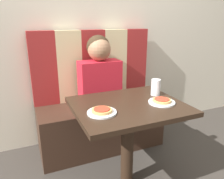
% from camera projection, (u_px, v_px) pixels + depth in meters
% --- Properties ---
extents(wall_back, '(7.00, 0.05, 2.60)m').
position_uv_depth(wall_back, '(89.00, 19.00, 2.24)').
color(wall_back, beige).
rests_on(wall_back, ground_plane).
extents(booth_seat, '(1.25, 0.50, 0.48)m').
position_uv_depth(booth_seat, '(101.00, 125.00, 2.30)').
color(booth_seat, '#382319').
rests_on(booth_seat, ground_plane).
extents(booth_backrest, '(1.25, 0.09, 0.72)m').
position_uv_depth(booth_backrest, '(93.00, 65.00, 2.29)').
color(booth_backrest, maroon).
rests_on(booth_backrest, booth_seat).
extents(dining_table, '(0.81, 0.67, 0.70)m').
position_uv_depth(dining_table, '(128.00, 117.00, 1.65)').
color(dining_table, black).
rests_on(dining_table, ground_plane).
extents(person, '(0.40, 0.25, 0.68)m').
position_uv_depth(person, '(99.00, 70.00, 2.12)').
color(person, red).
rests_on(person, booth_seat).
extents(plate_left, '(0.20, 0.20, 0.01)m').
position_uv_depth(plate_left, '(102.00, 112.00, 1.46)').
color(plate_left, white).
rests_on(plate_left, dining_table).
extents(plate_right, '(0.20, 0.20, 0.01)m').
position_uv_depth(plate_right, '(162.00, 102.00, 1.63)').
color(plate_right, white).
rests_on(plate_right, dining_table).
extents(pizza_left, '(0.14, 0.14, 0.02)m').
position_uv_depth(pizza_left, '(102.00, 110.00, 1.45)').
color(pizza_left, tan).
rests_on(pizza_left, plate_left).
extents(pizza_right, '(0.14, 0.14, 0.02)m').
position_uv_depth(pizza_right, '(162.00, 100.00, 1.63)').
color(pizza_right, tan).
rests_on(pizza_right, plate_right).
extents(drinking_cup, '(0.08, 0.08, 0.13)m').
position_uv_depth(drinking_cup, '(156.00, 87.00, 1.79)').
color(drinking_cup, silver).
rests_on(drinking_cup, dining_table).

